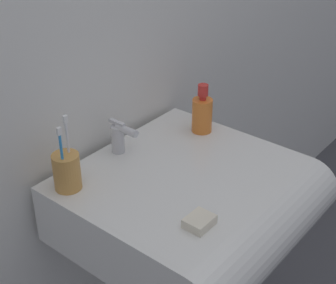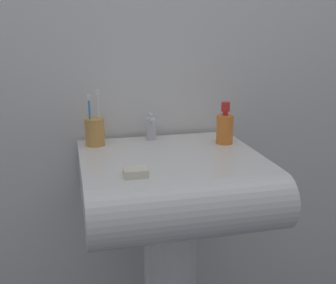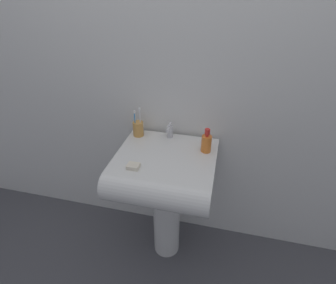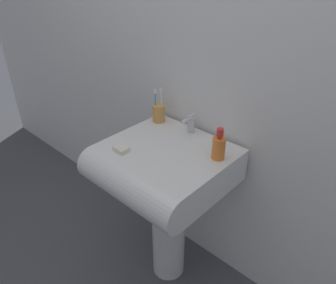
% 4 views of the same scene
% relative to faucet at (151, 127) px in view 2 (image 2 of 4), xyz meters
% --- Properties ---
extents(wall_back, '(5.00, 0.05, 2.40)m').
position_rel_faucet_xyz_m(wall_back, '(0.03, 0.10, 0.25)').
color(wall_back, silver).
rests_on(wall_back, ground).
extents(sink_basin, '(0.61, 0.60, 0.18)m').
position_rel_faucet_xyz_m(sink_basin, '(0.03, -0.26, -0.14)').
color(sink_basin, white).
rests_on(sink_basin, sink_pedestal).
extents(faucet, '(0.04, 0.10, 0.10)m').
position_rel_faucet_xyz_m(faucet, '(0.00, 0.00, 0.00)').
color(faucet, silver).
rests_on(faucet, sink_basin).
extents(toothbrush_cup, '(0.07, 0.07, 0.21)m').
position_rel_faucet_xyz_m(toothbrush_cup, '(-0.22, -0.02, -0.00)').
color(toothbrush_cup, '#D19347').
rests_on(toothbrush_cup, sink_basin).
extents(soap_bottle, '(0.06, 0.06, 0.16)m').
position_rel_faucet_xyz_m(soap_bottle, '(0.26, -0.11, 0.01)').
color(soap_bottle, orange).
rests_on(soap_bottle, sink_basin).
extents(bar_soap, '(0.07, 0.06, 0.02)m').
position_rel_faucet_xyz_m(bar_soap, '(-0.12, -0.38, -0.04)').
color(bar_soap, silver).
rests_on(bar_soap, sink_basin).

